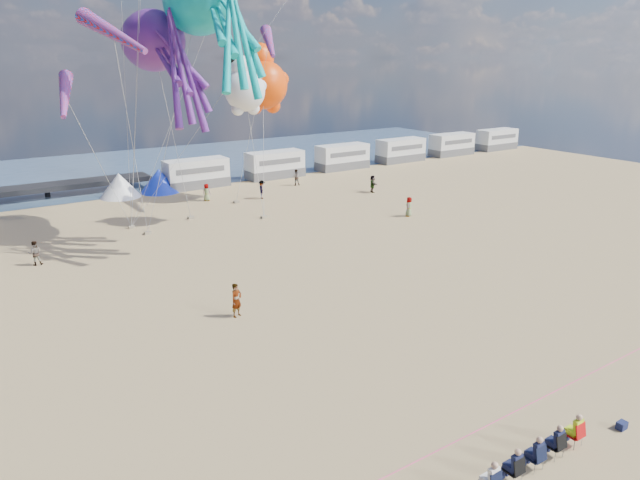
{
  "coord_description": "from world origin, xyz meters",
  "views": [
    {
      "loc": [
        -16.07,
        -16.63,
        13.12
      ],
      "look_at": [
        -0.98,
        6.0,
        4.41
      ],
      "focal_mm": 32.0,
      "sensor_mm": 36.0,
      "label": 1
    }
  ],
  "objects_px": {
    "motorhome_2": "(342,157)",
    "sandbag_b": "(191,218)",
    "standing_person": "(236,300)",
    "windsock_left": "(113,33)",
    "sandbag_d": "(236,202)",
    "kite_octopus_teal": "(199,1)",
    "motorhome_0": "(196,173)",
    "motorhome_1": "(275,164)",
    "tent_white": "(120,185)",
    "beachgoer_2": "(262,190)",
    "windsock_right": "(65,96)",
    "spectator_row": "(535,452)",
    "motorhome_4": "(452,144)",
    "cooler_navy": "(622,425)",
    "beachgoer_0": "(207,192)",
    "motorhome_3": "(401,150)",
    "sandbag_e": "(132,227)",
    "beachgoer_7": "(35,253)",
    "motorhome_5": "(497,139)",
    "kite_panda": "(245,91)",
    "beachgoer_1": "(296,177)",
    "windsock_mid": "(269,43)",
    "beachgoer_6": "(409,207)",
    "kite_teddy_orange": "(263,85)",
    "kite_octopus_purple": "(153,41)",
    "sandbag_c": "(264,217)",
    "sandbag_a": "(148,233)",
    "tent_blue": "(159,181)"
  },
  "relations": [
    {
      "from": "motorhome_4",
      "to": "beachgoer_2",
      "type": "xyz_separation_m",
      "value": [
        -34.65,
        -8.3,
        -0.6
      ]
    },
    {
      "from": "kite_teddy_orange",
      "to": "windsock_mid",
      "type": "height_order",
      "value": "windsock_mid"
    },
    {
      "from": "motorhome_1",
      "to": "beachgoer_1",
      "type": "distance_m",
      "value": 4.99
    },
    {
      "from": "motorhome_1",
      "to": "spectator_row",
      "type": "relative_size",
      "value": 1.08
    },
    {
      "from": "beachgoer_6",
      "to": "kite_teddy_orange",
      "type": "distance_m",
      "value": 17.61
    },
    {
      "from": "sandbag_b",
      "to": "sandbag_a",
      "type": "bearing_deg",
      "value": -151.98
    },
    {
      "from": "motorhome_0",
      "to": "windsock_mid",
      "type": "distance_m",
      "value": 17.52
    },
    {
      "from": "motorhome_0",
      "to": "motorhome_3",
      "type": "height_order",
      "value": "same"
    },
    {
      "from": "beachgoer_0",
      "to": "beachgoer_2",
      "type": "distance_m",
      "value": 5.3
    },
    {
      "from": "motorhome_2",
      "to": "windsock_mid",
      "type": "xyz_separation_m",
      "value": [
        -16.22,
        -11.57,
        12.86
      ]
    },
    {
      "from": "motorhome_1",
      "to": "beachgoer_7",
      "type": "distance_m",
      "value": 32.15
    },
    {
      "from": "kite_octopus_purple",
      "to": "windsock_mid",
      "type": "xyz_separation_m",
      "value": [
        10.27,
        0.65,
        0.02
      ]
    },
    {
      "from": "motorhome_0",
      "to": "windsock_right",
      "type": "xyz_separation_m",
      "value": [
        -14.99,
        -17.1,
        9.36
      ]
    },
    {
      "from": "motorhome_2",
      "to": "sandbag_b",
      "type": "distance_m",
      "value": 26.83
    },
    {
      "from": "cooler_navy",
      "to": "sandbag_c",
      "type": "distance_m",
      "value": 33.26
    },
    {
      "from": "kite_teddy_orange",
      "to": "beachgoer_2",
      "type": "bearing_deg",
      "value": -175.25
    },
    {
      "from": "motorhome_4",
      "to": "standing_person",
      "type": "height_order",
      "value": "motorhome_4"
    },
    {
      "from": "standing_person",
      "to": "windsock_left",
      "type": "xyz_separation_m",
      "value": [
        -1.71,
        12.24,
        13.63
      ]
    },
    {
      "from": "cooler_navy",
      "to": "sandbag_d",
      "type": "bearing_deg",
      "value": 85.26
    },
    {
      "from": "beachgoer_7",
      "to": "beachgoer_2",
      "type": "bearing_deg",
      "value": -151.6
    },
    {
      "from": "beachgoer_7",
      "to": "motorhome_0",
      "type": "bearing_deg",
      "value": -130.16
    },
    {
      "from": "motorhome_1",
      "to": "motorhome_2",
      "type": "bearing_deg",
      "value": 0.0
    },
    {
      "from": "cooler_navy",
      "to": "beachgoer_0",
      "type": "bearing_deg",
      "value": 88.23
    },
    {
      "from": "kite_panda",
      "to": "motorhome_0",
      "type": "bearing_deg",
      "value": 59.88
    },
    {
      "from": "beachgoer_1",
      "to": "kite_octopus_teal",
      "type": "height_order",
      "value": "kite_octopus_teal"
    },
    {
      "from": "standing_person",
      "to": "sandbag_a",
      "type": "relative_size",
      "value": 3.72
    },
    {
      "from": "motorhome_5",
      "to": "kite_panda",
      "type": "height_order",
      "value": "kite_panda"
    },
    {
      "from": "sandbag_c",
      "to": "sandbag_e",
      "type": "bearing_deg",
      "value": 162.57
    },
    {
      "from": "motorhome_2",
      "to": "motorhome_0",
      "type": "bearing_deg",
      "value": 180.0
    },
    {
      "from": "tent_white",
      "to": "windsock_right",
      "type": "bearing_deg",
      "value": -112.23
    },
    {
      "from": "sandbag_c",
      "to": "windsock_mid",
      "type": "bearing_deg",
      "value": 49.56
    },
    {
      "from": "motorhome_3",
      "to": "beachgoer_2",
      "type": "relative_size",
      "value": 3.67
    },
    {
      "from": "motorhome_0",
      "to": "tent_white",
      "type": "height_order",
      "value": "motorhome_0"
    },
    {
      "from": "spectator_row",
      "to": "kite_octopus_purple",
      "type": "bearing_deg",
      "value": 90.24
    },
    {
      "from": "motorhome_4",
      "to": "beachgoer_7",
      "type": "bearing_deg",
      "value": -163.5
    },
    {
      "from": "beachgoer_6",
      "to": "motorhome_0",
      "type": "bearing_deg",
      "value": -95.48
    },
    {
      "from": "motorhome_0",
      "to": "windsock_mid",
      "type": "height_order",
      "value": "windsock_mid"
    },
    {
      "from": "sandbag_d",
      "to": "kite_octopus_teal",
      "type": "distance_m",
      "value": 19.58
    },
    {
      "from": "motorhome_0",
      "to": "motorhome_1",
      "type": "xyz_separation_m",
      "value": [
        9.5,
        0.0,
        0.0
      ]
    },
    {
      "from": "beachgoer_0",
      "to": "windsock_right",
      "type": "distance_m",
      "value": 20.04
    },
    {
      "from": "beachgoer_2",
      "to": "windsock_left",
      "type": "relative_size",
      "value": 0.28
    },
    {
      "from": "beachgoer_2",
      "to": "cooler_navy",
      "type": "bearing_deg",
      "value": -159.67
    },
    {
      "from": "sandbag_a",
      "to": "kite_panda",
      "type": "height_order",
      "value": "kite_panda"
    },
    {
      "from": "tent_blue",
      "to": "beachgoer_0",
      "type": "height_order",
      "value": "tent_blue"
    },
    {
      "from": "beachgoer_0",
      "to": "windsock_left",
      "type": "xyz_separation_m",
      "value": [
        -10.6,
        -12.75,
        13.73
      ]
    },
    {
      "from": "sandbag_b",
      "to": "sandbag_e",
      "type": "distance_m",
      "value": 5.04
    },
    {
      "from": "beachgoer_2",
      "to": "windsock_right",
      "type": "relative_size",
      "value": 0.37
    },
    {
      "from": "kite_teddy_orange",
      "to": "sandbag_c",
      "type": "bearing_deg",
      "value": -103.17
    },
    {
      "from": "standing_person",
      "to": "sandbag_b",
      "type": "xyz_separation_m",
      "value": [
        5.18,
        19.72,
        -0.82
      ]
    },
    {
      "from": "motorhome_4",
      "to": "beachgoer_1",
      "type": "xyz_separation_m",
      "value": [
        -28.73,
        -4.95,
        -0.63
      ]
    }
  ]
}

